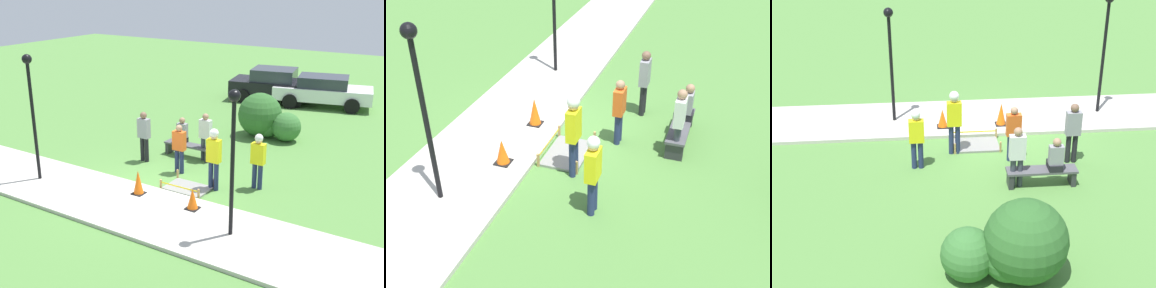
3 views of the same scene
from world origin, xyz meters
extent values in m
plane|color=#51843D|center=(0.00, 0.00, 0.00)|extent=(60.00, 60.00, 0.00)
cube|color=#BCB7AD|center=(0.00, -1.31, 0.05)|extent=(28.00, 2.62, 0.10)
cube|color=gray|center=(0.90, 0.56, 0.03)|extent=(1.29, 0.88, 0.06)
cube|color=tan|center=(0.26, 0.11, 0.16)|extent=(0.05, 0.05, 0.32)
cube|color=tan|center=(1.55, 0.11, 0.16)|extent=(0.05, 0.05, 0.32)
cube|color=tan|center=(0.26, 1.00, 0.16)|extent=(0.05, 0.05, 0.32)
cube|color=tan|center=(1.55, 1.00, 0.16)|extent=(0.05, 0.05, 0.32)
cube|color=yellow|center=(0.90, 0.11, 0.24)|extent=(1.29, 0.00, 0.04)
cube|color=black|center=(0.01, -0.62, 0.11)|extent=(0.34, 0.34, 0.02)
cone|color=orange|center=(0.01, -0.62, 0.46)|extent=(0.29, 0.29, 0.68)
cube|color=black|center=(1.80, -0.61, 0.11)|extent=(0.34, 0.34, 0.02)
cone|color=orange|center=(1.80, -0.61, 0.40)|extent=(0.29, 0.29, 0.55)
cube|color=#2D2D33|center=(-1.31, 2.86, 0.20)|extent=(0.12, 0.40, 0.40)
cube|color=#2D2D33|center=(0.29, 2.86, 0.20)|extent=(0.12, 0.40, 0.40)
cube|color=#4C4C51|center=(-0.51, 2.86, 0.43)|extent=(1.79, 0.44, 0.06)
cube|color=black|center=(-0.83, 2.86, 0.55)|extent=(0.34, 0.44, 0.18)
cube|color=gray|center=(-0.83, 2.94, 0.89)|extent=(0.36, 0.20, 0.50)
sphere|color=#A37A5B|center=(-0.83, 2.94, 1.24)|extent=(0.21, 0.21, 0.21)
cylinder|color=navy|center=(2.51, 1.68, 0.39)|extent=(0.14, 0.14, 0.78)
cylinder|color=navy|center=(2.69, 1.68, 0.39)|extent=(0.14, 0.14, 0.78)
cube|color=yellow|center=(2.60, 1.68, 1.09)|extent=(0.40, 0.22, 0.62)
sphere|color=tan|center=(2.60, 1.68, 1.51)|extent=(0.21, 0.21, 0.21)
sphere|color=white|center=(2.60, 1.68, 1.56)|extent=(0.24, 0.24, 0.24)
cylinder|color=navy|center=(1.46, 0.94, 0.43)|extent=(0.14, 0.14, 0.86)
cylinder|color=navy|center=(1.64, 0.94, 0.43)|extent=(0.14, 0.14, 0.86)
cube|color=yellow|center=(1.55, 0.94, 1.21)|extent=(0.40, 0.22, 0.68)
sphere|color=tan|center=(1.55, 0.94, 1.67)|extent=(0.23, 0.23, 0.23)
sphere|color=white|center=(1.55, 0.94, 1.73)|extent=(0.27, 0.27, 0.27)
cylinder|color=navy|center=(-0.09, 1.49, 0.38)|extent=(0.14, 0.14, 0.77)
cylinder|color=navy|center=(0.09, 1.49, 0.38)|extent=(0.14, 0.14, 0.77)
cube|color=#E55B1E|center=(0.00, 1.49, 1.07)|extent=(0.40, 0.22, 0.61)
sphere|color=#A37A5B|center=(0.00, 1.49, 1.48)|extent=(0.21, 0.21, 0.21)
cylinder|color=#383D47|center=(0.05, 2.87, 0.40)|extent=(0.14, 0.14, 0.80)
cylinder|color=#383D47|center=(0.23, 2.87, 0.40)|extent=(0.14, 0.14, 0.80)
cube|color=silver|center=(0.14, 2.87, 1.11)|extent=(0.40, 0.22, 0.63)
sphere|color=#A37A5B|center=(0.14, 2.87, 1.54)|extent=(0.22, 0.22, 0.22)
cylinder|color=black|center=(-1.65, 1.73, 0.42)|extent=(0.14, 0.14, 0.83)
cylinder|color=black|center=(-1.47, 1.73, 0.42)|extent=(0.14, 0.14, 0.83)
cube|color=gray|center=(-1.56, 1.73, 1.16)|extent=(0.40, 0.22, 0.66)
sphere|color=brown|center=(-1.56, 1.73, 1.60)|extent=(0.23, 0.23, 0.23)
cylinder|color=black|center=(3.26, -1.25, 1.74)|extent=(0.10, 0.10, 3.27)
sphere|color=black|center=(3.26, -1.25, 3.47)|extent=(0.28, 0.28, 0.28)
cylinder|color=black|center=(-3.22, -1.33, 1.86)|extent=(0.10, 0.10, 3.52)
sphere|color=black|center=(-3.22, -1.33, 3.72)|extent=(0.28, 0.28, 0.28)
cube|color=black|center=(-1.22, 11.91, 0.68)|extent=(4.45, 2.74, 0.70)
cube|color=#2D333D|center=(-1.22, 11.91, 1.33)|extent=(2.37, 2.11, 0.59)
cylinder|color=black|center=(-0.15, 13.13, 0.34)|extent=(0.70, 0.36, 0.67)
cylinder|color=black|center=(0.23, 11.19, 0.34)|extent=(0.70, 0.36, 0.67)
cylinder|color=black|center=(-2.67, 12.64, 0.34)|extent=(0.70, 0.36, 0.67)
cylinder|color=black|center=(-2.29, 10.70, 0.34)|extent=(0.70, 0.36, 0.67)
cube|color=white|center=(1.21, 12.12, 0.65)|extent=(4.83, 2.82, 0.61)
cube|color=#2D333D|center=(1.21, 12.12, 1.21)|extent=(2.57, 2.10, 0.52)
cylinder|color=black|center=(2.38, 13.34, 0.35)|extent=(0.73, 0.39, 0.69)
cylinder|color=black|center=(2.79, 11.51, 0.35)|extent=(0.73, 0.39, 0.69)
cylinder|color=black|center=(-0.37, 12.72, 0.35)|extent=(0.73, 0.39, 0.69)
cylinder|color=black|center=(0.04, 10.90, 0.35)|extent=(0.73, 0.39, 0.69)
sphere|color=#2D6028|center=(0.56, 6.32, 0.85)|extent=(1.70, 1.70, 1.70)
sphere|color=#387033|center=(1.69, 6.25, 0.55)|extent=(1.11, 1.11, 1.11)
sphere|color=#387033|center=(0.89, 6.33, 0.56)|extent=(1.12, 1.12, 1.12)
camera|label=1|loc=(7.85, -10.32, 5.88)|focal=45.00mm
camera|label=2|loc=(9.43, 3.75, 6.06)|focal=45.00mm
camera|label=3|loc=(2.62, 15.51, 7.75)|focal=55.00mm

